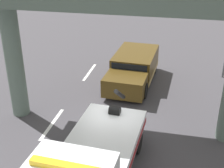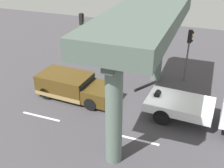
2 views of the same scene
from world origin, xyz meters
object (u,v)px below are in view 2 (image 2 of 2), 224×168
object	(u,v)px
traffic_light_near	(82,28)
traffic_light_far	(129,35)
tow_truck_white	(215,108)
towed_van_green	(73,86)
traffic_light_mid	(189,45)

from	to	relation	value
traffic_light_near	traffic_light_far	world-z (taller)	traffic_light_near
tow_truck_white	towed_van_green	size ratio (longest dim) A/B	1.38
traffic_light_near	traffic_light_mid	world-z (taller)	traffic_light_near
traffic_light_far	traffic_light_mid	size ratio (longest dim) A/B	1.08
towed_van_green	traffic_light_mid	world-z (taller)	traffic_light_mid
traffic_light_mid	traffic_light_near	bearing A→B (deg)	-180.00
traffic_light_near	traffic_light_mid	size ratio (longest dim) A/B	1.11
tow_truck_white	towed_van_green	distance (m)	9.05
towed_van_green	traffic_light_far	xyz separation A→B (m)	(2.30, 5.13, 2.32)
traffic_light_near	traffic_light_mid	bearing A→B (deg)	0.00
towed_van_green	traffic_light_mid	bearing A→B (deg)	37.04
traffic_light_near	traffic_light_mid	xyz separation A→B (m)	(8.50, 0.00, -0.31)
towed_van_green	traffic_light_mid	distance (m)	8.78
traffic_light_far	traffic_light_near	bearing A→B (deg)	180.00
tow_truck_white	traffic_light_near	xyz separation A→B (m)	(-10.74, 5.18, 2.00)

